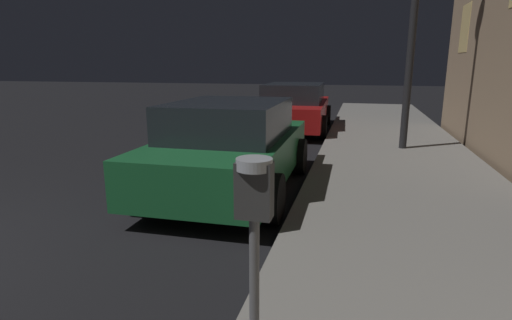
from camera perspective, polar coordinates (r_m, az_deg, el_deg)
The scene contains 3 objects.
parking_meter at distance 2.13m, azimuth -0.26°, elevation -8.44°, with size 0.19×0.19×1.36m.
car_green at distance 6.33m, azimuth -3.65°, elevation 1.93°, with size 2.13×4.03×1.43m.
car_red at distance 12.42m, azimuth 5.47°, elevation 7.54°, with size 2.24×4.65×1.43m.
Camera 1 is at (4.79, -2.34, 1.97)m, focal length 28.06 mm.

